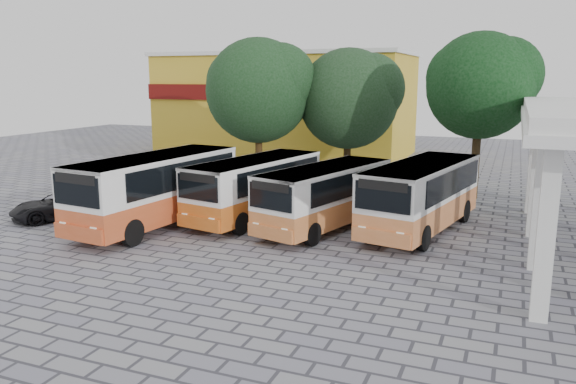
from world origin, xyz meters
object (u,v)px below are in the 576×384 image
at_px(bus_far_right, 422,192).
at_px(parked_car, 60,206).
at_px(bus_far_left, 156,186).
at_px(bus_centre_right, 325,193).
at_px(bus_centre_left, 255,185).

relative_size(bus_far_right, parked_car, 1.96).
relative_size(bus_far_left, bus_centre_right, 1.12).
bearing_deg(bus_centre_right, bus_far_left, -145.98).
distance_m(bus_far_left, bus_centre_right, 7.23).
relative_size(bus_far_left, bus_far_right, 1.05).
relative_size(bus_centre_left, parked_car, 1.88).
relative_size(bus_far_left, bus_centre_left, 1.09).
distance_m(bus_far_left, parked_car, 5.07).
bearing_deg(bus_centre_right, bus_far_right, 31.62).
bearing_deg(bus_far_right, bus_far_left, -150.60).
height_order(bus_far_left, parked_car, bus_far_left).
xyz_separation_m(bus_centre_left, parked_car, (-8.29, -3.23, -1.00)).
bearing_deg(bus_centre_right, parked_car, -151.12).
distance_m(bus_far_left, bus_centre_left, 4.35).
distance_m(bus_centre_left, bus_far_right, 7.31).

